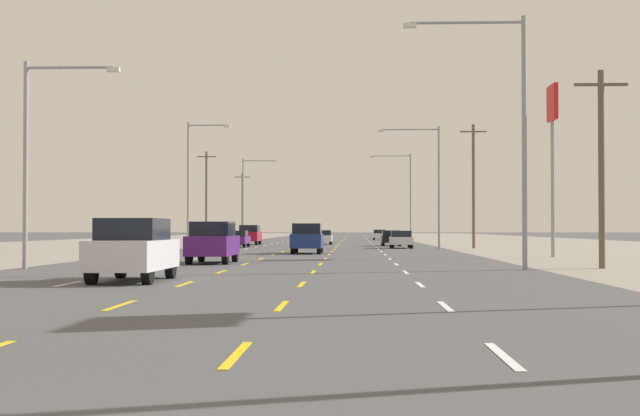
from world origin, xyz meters
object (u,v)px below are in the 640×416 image
(pole_sign_right_row_1, at_px, (552,126))
(streetlight_right_row_2, at_px, (406,190))
(suv_inner_left_near, at_px, (213,242))
(sedan_far_left_far, at_px, (238,239))
(suv_center_turn_mid, at_px, (307,238))
(streetlight_left_row_2, at_px, (247,194))
(suv_inner_left_nearest, at_px, (133,249))
(sedan_center_turn_distant_a, at_px, (323,237))
(streetlight_right_row_1, at_px, (432,177))
(sedan_far_right_distant_b, at_px, (379,235))
(streetlight_left_row_0, at_px, (36,147))
(streetlight_right_row_0, at_px, (511,121))
(sedan_far_right_midfar, at_px, (401,239))
(suv_far_left_farthest, at_px, (250,235))
(streetlight_left_row_1, at_px, (192,177))
(sedan_far_right_farther, at_px, (391,238))

(pole_sign_right_row_1, relative_size, streetlight_right_row_2, 0.93)
(suv_inner_left_near, height_order, sedan_far_left_far, suv_inner_left_near)
(suv_center_turn_mid, distance_m, streetlight_left_row_2, 51.42)
(suv_inner_left_nearest, height_order, sedan_center_turn_distant_a, suv_inner_left_nearest)
(streetlight_right_row_1, bearing_deg, sedan_far_right_distant_b, 92.72)
(streetlight_left_row_0, relative_size, streetlight_right_row_0, 0.83)
(suv_center_turn_mid, relative_size, sedan_far_right_midfar, 1.09)
(sedan_far_left_far, relative_size, pole_sign_right_row_1, 0.45)
(streetlight_right_row_0, bearing_deg, suv_far_left_farthest, 107.14)
(suv_inner_left_near, height_order, sedan_center_turn_distant_a, suv_inner_left_near)
(suv_inner_left_nearest, distance_m, pole_sign_right_row_1, 31.35)
(streetlight_right_row_0, xyz_separation_m, streetlight_left_row_2, (-19.35, 73.29, -0.13))
(sedan_center_turn_distant_a, height_order, streetlight_left_row_1, streetlight_left_row_1)
(suv_center_turn_mid, bearing_deg, suv_inner_left_near, -102.53)
(streetlight_right_row_2, bearing_deg, sedan_far_left_far, -118.15)
(sedan_far_left_far, relative_size, streetlight_left_row_2, 0.44)
(sedan_far_right_midfar, distance_m, streetlight_right_row_0, 39.75)
(suv_inner_left_near, relative_size, sedan_center_turn_distant_a, 1.09)
(pole_sign_right_row_1, xyz_separation_m, streetlight_right_row_2, (-5.16, 57.11, -1.34))
(sedan_far_right_farther, distance_m, streetlight_left_row_1, 21.42)
(suv_far_left_farthest, relative_size, streetlight_right_row_2, 0.46)
(streetlight_left_row_1, xyz_separation_m, streetlight_right_row_1, (19.43, 0.00, -0.03))
(sedan_far_left_far, relative_size, streetlight_right_row_1, 0.46)
(sedan_far_right_farther, distance_m, streetlight_right_row_0, 49.48)
(pole_sign_right_row_1, height_order, streetlight_right_row_1, pole_sign_right_row_1)
(sedan_far_right_distant_b, relative_size, streetlight_left_row_0, 0.53)
(suv_center_turn_mid, height_order, sedan_far_right_midfar, suv_center_turn_mid)
(suv_center_turn_mid, distance_m, sedan_center_turn_distant_a, 33.30)
(streetlight_left_row_0, bearing_deg, suv_center_turn_mid, 66.69)
(sedan_far_right_distant_b, distance_m, streetlight_right_row_1, 56.48)
(sedan_center_turn_distant_a, distance_m, streetlight_left_row_2, 20.25)
(suv_inner_left_near, distance_m, sedan_far_left_far, 36.08)
(sedan_far_right_midfar, relative_size, streetlight_left_row_0, 0.53)
(streetlight_right_row_1, bearing_deg, sedan_center_turn_distant_a, 115.54)
(suv_far_left_farthest, bearing_deg, streetlight_left_row_0, -92.70)
(pole_sign_right_row_1, xyz_separation_m, streetlight_left_row_0, (-24.49, -16.18, -2.58))
(streetlight_right_row_1, height_order, streetlight_left_row_2, streetlight_left_row_2)
(suv_center_turn_mid, bearing_deg, streetlight_right_row_0, -67.85)
(sedan_far_right_distant_b, height_order, streetlight_right_row_1, streetlight_right_row_1)
(streetlight_left_row_0, bearing_deg, sedan_far_right_farther, 71.42)
(sedan_far_right_farther, xyz_separation_m, streetlight_right_row_0, (2.83, -49.12, 5.23))
(sedan_far_left_far, bearing_deg, sedan_far_right_distant_b, 74.69)
(suv_inner_left_near, distance_m, sedan_center_turn_distant_a, 49.94)
(sedan_far_right_farther, bearing_deg, streetlight_right_row_0, -86.71)
(streetlight_right_row_0, distance_m, streetlight_left_row_1, 41.49)
(suv_inner_left_near, xyz_separation_m, streetlight_left_row_2, (-6.29, 66.73, 4.83))
(streetlight_right_row_2, bearing_deg, suv_inner_left_near, -101.08)
(sedan_far_right_farther, relative_size, suv_far_left_farthest, 0.92)
(suv_far_left_farthest, distance_m, sedan_far_right_distant_b, 40.93)
(suv_center_turn_mid, bearing_deg, sedan_far_left_far, 110.07)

